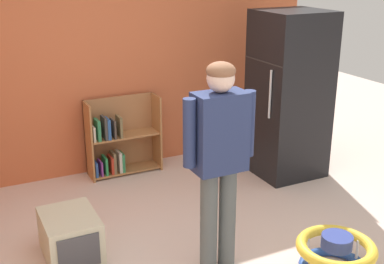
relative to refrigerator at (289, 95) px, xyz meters
The scene contains 6 objects.
back_wall 2.13m from the refrigerator, 151.45° to the left, with size 5.20×0.06×2.70m, color #CE633B.
refrigerator is the anchor object (origin of this frame).
bookshelf 1.93m from the refrigerator, 154.25° to the left, with size 0.80×0.28×0.85m.
standing_person 2.04m from the refrigerator, 140.73° to the right, with size 0.57×0.22×1.62m.
baby_walker 2.07m from the refrigerator, 114.88° to the right, with size 0.60×0.60×0.32m.
pet_carrier 2.73m from the refrigerator, 166.09° to the right, with size 0.42×0.55×0.36m.
Camera 1 is at (-1.42, -2.89, 2.29)m, focal length 47.11 mm.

